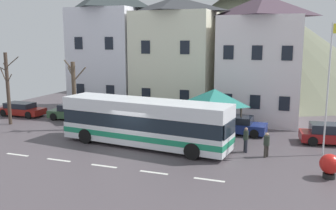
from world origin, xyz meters
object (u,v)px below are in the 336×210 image
(townhouse_01, at_px, (175,57))
(pedestrian_00, at_px, (267,143))
(townhouse_00, at_px, (110,48))
(public_bench, at_px, (210,126))
(parked_car_03, at_px, (21,109))
(pedestrian_01, at_px, (246,139))
(townhouse_02, at_px, (261,59))
(parked_car_02, at_px, (237,125))
(transit_bus, at_px, (145,123))
(flagpole, at_px, (330,81))
(parked_car_00, at_px, (72,112))
(parked_car_04, at_px, (123,115))
(harbour_buoy, at_px, (330,165))
(bare_tree_00, at_px, (8,87))
(pedestrian_02, at_px, (204,132))
(bus_shelter, at_px, (214,97))
(parked_car_01, at_px, (332,134))
(bare_tree_01, at_px, (74,94))
(hilltop_castle, at_px, (241,34))

(townhouse_01, distance_m, pedestrian_00, 14.24)
(townhouse_00, relative_size, public_bench, 7.54)
(pedestrian_00, xyz_separation_m, public_bench, (-4.55, 4.77, -0.38))
(parked_car_03, distance_m, pedestrian_01, 21.44)
(townhouse_02, distance_m, parked_car_02, 7.34)
(transit_bus, distance_m, flagpole, 11.61)
(townhouse_02, height_order, public_bench, townhouse_02)
(parked_car_02, xyz_separation_m, flagpole, (5.88, -3.45, 3.89))
(parked_car_00, relative_size, parked_car_04, 0.87)
(townhouse_01, height_order, harbour_buoy, townhouse_01)
(parked_car_02, bearing_deg, harbour_buoy, -48.92)
(pedestrian_01, bearing_deg, parked_car_02, 105.93)
(parked_car_00, height_order, parked_car_02, parked_car_00)
(townhouse_01, relative_size, public_bench, 6.62)
(parked_car_02, height_order, bare_tree_00, bare_tree_00)
(townhouse_02, distance_m, parked_car_03, 22.04)
(parked_car_02, relative_size, flagpole, 0.53)
(transit_bus, bearing_deg, townhouse_00, 134.02)
(pedestrian_01, distance_m, harbour_buoy, 5.50)
(transit_bus, relative_size, pedestrian_02, 7.29)
(bus_shelter, bearing_deg, pedestrian_02, -97.19)
(townhouse_00, height_order, public_bench, townhouse_00)
(parked_car_01, xyz_separation_m, pedestrian_01, (-5.18, -3.87, 0.20))
(pedestrian_00, relative_size, public_bench, 0.94)
(townhouse_02, relative_size, transit_bus, 0.90)
(pedestrian_01, xyz_separation_m, flagpole, (4.60, 1.04, 3.67))
(townhouse_02, bearing_deg, pedestrian_00, -81.54)
(bare_tree_01, bearing_deg, harbour_buoy, -13.54)
(parked_car_00, bearing_deg, bare_tree_01, 122.48)
(townhouse_00, height_order, flagpole, townhouse_00)
(townhouse_02, height_order, parked_car_00, townhouse_02)
(bare_tree_00, bearing_deg, flagpole, -0.30)
(bus_shelter, relative_size, parked_car_01, 0.82)
(townhouse_01, xyz_separation_m, hilltop_castle, (2.45, 21.72, 2.37))
(parked_car_04, xyz_separation_m, flagpole, (15.51, -3.80, 3.88))
(townhouse_00, bearing_deg, townhouse_01, -2.30)
(parked_car_01, bearing_deg, public_bench, 170.12)
(townhouse_00, xyz_separation_m, parked_car_04, (3.71, -4.85, -5.41))
(townhouse_00, relative_size, flagpole, 1.53)
(parked_car_03, bearing_deg, pedestrian_00, -12.02)
(townhouse_02, distance_m, parked_car_04, 12.72)
(hilltop_castle, bearing_deg, townhouse_00, -113.32)
(townhouse_02, xyz_separation_m, bare_tree_01, (-12.99, -8.73, -2.49))
(pedestrian_00, height_order, pedestrian_02, pedestrian_02)
(parked_car_01, height_order, harbour_buoy, parked_car_01)
(townhouse_00, relative_size, parked_car_03, 2.85)
(parked_car_02, bearing_deg, public_bench, -169.41)
(townhouse_01, relative_size, pedestrian_00, 7.02)
(townhouse_00, relative_size, pedestrian_00, 8.00)
(flagpole, bearing_deg, townhouse_02, 118.37)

